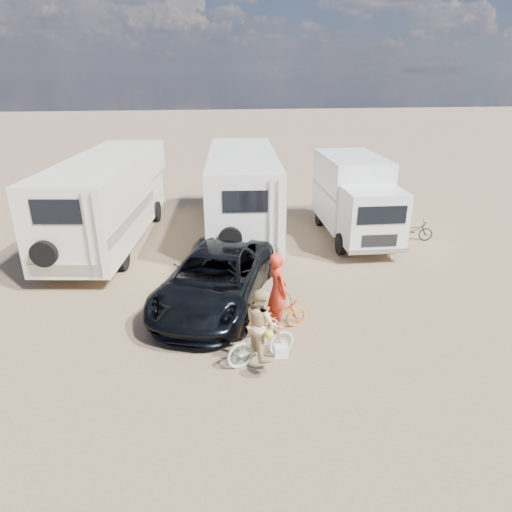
{
  "coord_description": "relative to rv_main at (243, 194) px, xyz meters",
  "views": [
    {
      "loc": [
        -1.95,
        -9.72,
        6.1
      ],
      "look_at": [
        -0.45,
        1.87,
        1.3
      ],
      "focal_mm": 31.77,
      "sensor_mm": 36.0,
      "label": 1
    }
  ],
  "objects": [
    {
      "name": "rider_man",
      "position": [
        0.08,
        -7.49,
        -0.64
      ],
      "size": [
        0.67,
        0.82,
        1.94
      ],
      "primitive_type": "imported",
      "rotation": [
        0.0,
        0.0,
        1.9
      ],
      "color": "red",
      "rests_on": "ground"
    },
    {
      "name": "dark_suv",
      "position": [
        -1.36,
        -5.78,
        -0.85
      ],
      "size": [
        4.16,
        5.99,
        1.52
      ],
      "primitive_type": "imported",
      "rotation": [
        0.0,
        0.0,
        -0.33
      ],
      "color": "black",
      "rests_on": "ground"
    },
    {
      "name": "ground",
      "position": [
        0.24,
        -7.48,
        -1.61
      ],
      "size": [
        140.0,
        140.0,
        0.0
      ],
      "primitive_type": "plane",
      "color": "#8F7455",
      "rests_on": "ground"
    },
    {
      "name": "rider_woman",
      "position": [
        -0.49,
        -8.74,
        -0.78
      ],
      "size": [
        0.86,
        0.96,
        1.65
      ],
      "primitive_type": "imported",
      "rotation": [
        0.0,
        0.0,
        1.91
      ],
      "color": "#D7B881",
      "rests_on": "ground"
    },
    {
      "name": "bike_man",
      "position": [
        0.08,
        -7.49,
        -1.18
      ],
      "size": [
        1.74,
        1.08,
        0.87
      ],
      "primitive_type": "imported",
      "rotation": [
        0.0,
        0.0,
        1.9
      ],
      "color": "orange",
      "rests_on": "ground"
    },
    {
      "name": "bike_woman",
      "position": [
        -0.49,
        -8.74,
        -1.1
      ],
      "size": [
        1.75,
        1.01,
        1.01
      ],
      "primitive_type": "imported",
      "rotation": [
        0.0,
        0.0,
        1.91
      ],
      "color": "#B8BEA3",
      "rests_on": "ground"
    },
    {
      "name": "cooler",
      "position": [
        -1.94,
        -5.11,
        -1.41
      ],
      "size": [
        0.58,
        0.5,
        0.39
      ],
      "primitive_type": "cube",
      "rotation": [
        0.0,
        0.0,
        0.34
      ],
      "color": "#1B5681",
      "rests_on": "ground"
    },
    {
      "name": "rv_left",
      "position": [
        -5.03,
        -0.34,
        -0.02
      ],
      "size": [
        3.66,
        8.97,
        3.18
      ],
      "primitive_type": null,
      "rotation": [
        0.0,
        0.0,
        -0.14
      ],
      "color": "white",
      "rests_on": "ground"
    },
    {
      "name": "box_truck",
      "position": [
        4.24,
        -1.07,
        -0.08
      ],
      "size": [
        2.33,
        5.53,
        3.06
      ],
      "primitive_type": null,
      "rotation": [
        0.0,
        0.0,
        -0.03
      ],
      "color": "white",
      "rests_on": "ground"
    },
    {
      "name": "bike_parked",
      "position": [
        6.38,
        -1.65,
        -1.2
      ],
      "size": [
        1.63,
        0.86,
        0.81
      ],
      "primitive_type": "imported",
      "rotation": [
        0.0,
        0.0,
        1.35
      ],
      "color": "black",
      "rests_on": "ground"
    },
    {
      "name": "rv_main",
      "position": [
        0.0,
        0.0,
        0.0
      ],
      "size": [
        3.15,
        8.04,
        3.22
      ],
      "primitive_type": null,
      "rotation": [
        0.0,
        0.0,
        -0.08
      ],
      "color": "white",
      "rests_on": "ground"
    },
    {
      "name": "crate",
      "position": [
        -0.36,
        -5.23,
        -1.44
      ],
      "size": [
        0.54,
        0.54,
        0.33
      ],
      "primitive_type": "cube",
      "rotation": [
        0.0,
        0.0,
        -0.4
      ],
      "color": "#91694E",
      "rests_on": "ground"
    }
  ]
}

